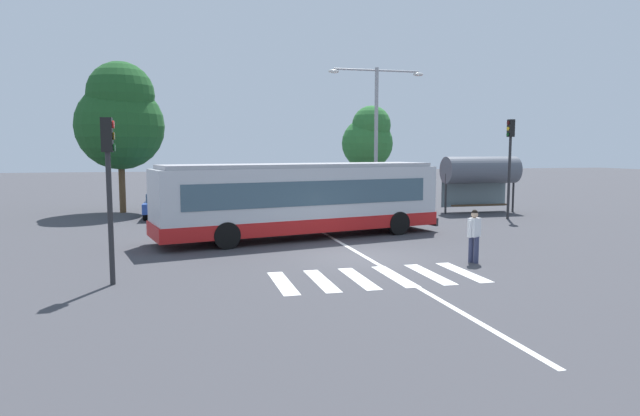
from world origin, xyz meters
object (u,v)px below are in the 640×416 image
(city_transit_bus, at_px, (302,199))
(parked_car_white, at_px, (356,199))
(parked_car_charcoal, at_px, (216,202))
(traffic_light_far_corner, at_px, (510,153))
(parked_car_blue, at_px, (163,203))
(traffic_light_near_corner, at_px, (109,173))
(twin_arm_street_lamp, at_px, (376,123))
(parked_car_champagne, at_px, (262,200))
(parked_car_teal, at_px, (308,200))
(parked_car_red, at_px, (394,197))
(pedestrian_crossing_street, at_px, (474,233))
(bus_stop_shelter, at_px, (481,171))
(background_tree_right, at_px, (369,138))
(background_tree_left, at_px, (120,117))

(city_transit_bus, height_order, parked_car_white, city_transit_bus)
(parked_car_charcoal, bearing_deg, traffic_light_far_corner, -19.52)
(parked_car_blue, xyz_separation_m, traffic_light_near_corner, (-0.87, -15.29, 2.24))
(parked_car_blue, distance_m, twin_arm_street_lamp, 12.31)
(parked_car_champagne, xyz_separation_m, parked_car_teal, (2.62, -0.46, 0.00))
(twin_arm_street_lamp, bearing_deg, parked_car_champagne, 151.89)
(city_transit_bus, height_order, parked_car_red, city_transit_bus)
(pedestrian_crossing_street, bearing_deg, parked_car_red, 77.35)
(city_transit_bus, xyz_separation_m, parked_car_red, (7.74, 9.13, -0.82))
(parked_car_blue, height_order, parked_car_red, same)
(parked_car_teal, height_order, twin_arm_street_lamp, twin_arm_street_lamp)
(parked_car_blue, bearing_deg, pedestrian_crossing_street, -56.40)
(parked_car_blue, xyz_separation_m, traffic_light_far_corner, (17.65, -5.36, 2.69))
(traffic_light_far_corner, xyz_separation_m, twin_arm_street_lamp, (-6.40, 2.77, 1.60))
(city_transit_bus, xyz_separation_m, parked_car_champagne, (-0.29, 9.24, -0.82))
(parked_car_champagne, bearing_deg, traffic_light_near_corner, -111.90)
(bus_stop_shelter, bearing_deg, parked_car_red, 146.00)
(parked_car_blue, relative_size, bus_stop_shelter, 1.02)
(city_transit_bus, distance_m, parked_car_blue, 10.51)
(pedestrian_crossing_street, xyz_separation_m, parked_car_charcoal, (-7.21, 15.00, -0.20))
(city_transit_bus, bearing_deg, parked_car_white, 58.98)
(background_tree_right, bearing_deg, twin_arm_street_lamp, -107.18)
(twin_arm_street_lamp, bearing_deg, parked_car_red, 52.71)
(parked_car_white, xyz_separation_m, background_tree_left, (-13.26, 2.87, 4.72))
(parked_car_teal, distance_m, background_tree_right, 10.84)
(parked_car_champagne, xyz_separation_m, bus_stop_shelter, (12.22, -2.94, 1.65))
(city_transit_bus, xyz_separation_m, parked_car_blue, (-5.77, 8.75, -0.82))
(city_transit_bus, bearing_deg, traffic_light_far_corner, 15.92)
(parked_car_charcoal, xyz_separation_m, traffic_light_near_corner, (-3.69, -15.19, 2.24))
(traffic_light_near_corner, bearing_deg, parked_car_white, 52.05)
(parked_car_charcoal, distance_m, parked_car_teal, 5.28)
(parked_car_teal, relative_size, background_tree_right, 0.66)
(parked_car_teal, relative_size, bus_stop_shelter, 1.02)
(twin_arm_street_lamp, bearing_deg, pedestrian_crossing_street, -95.54)
(city_transit_bus, bearing_deg, pedestrian_crossing_street, -56.13)
(pedestrian_crossing_street, height_order, traffic_light_far_corner, traffic_light_far_corner)
(traffic_light_far_corner, distance_m, twin_arm_street_lamp, 7.15)
(parked_car_white, bearing_deg, twin_arm_street_lamp, -82.88)
(pedestrian_crossing_street, height_order, parked_car_white, pedestrian_crossing_street)
(parked_car_blue, distance_m, background_tree_left, 5.93)
(parked_car_red, height_order, background_tree_right, background_tree_right)
(traffic_light_far_corner, bearing_deg, pedestrian_crossing_street, -128.00)
(pedestrian_crossing_street, relative_size, parked_car_champagne, 0.37)
(parked_car_champagne, distance_m, traffic_light_far_corner, 13.77)
(city_transit_bus, xyz_separation_m, background_tree_right, (8.73, 16.69, 2.91))
(twin_arm_street_lamp, height_order, background_tree_right, twin_arm_street_lamp)
(parked_car_champagne, height_order, traffic_light_near_corner, traffic_light_near_corner)
(city_transit_bus, bearing_deg, parked_car_blue, 123.40)
(parked_car_champagne, bearing_deg, parked_car_white, -6.67)
(bus_stop_shelter, bearing_deg, traffic_light_near_corner, -145.32)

